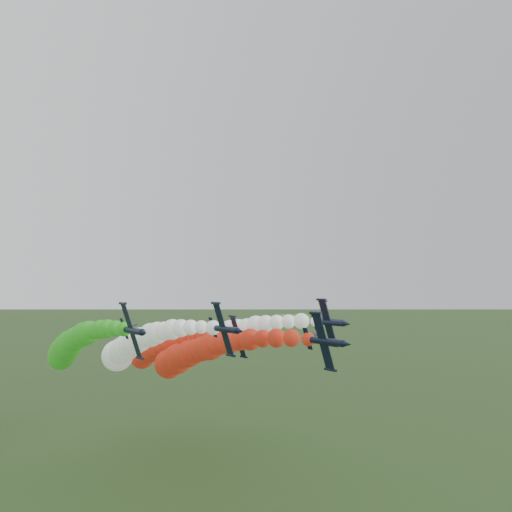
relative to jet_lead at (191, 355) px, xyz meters
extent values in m
cylinder|color=black|center=(-3.35, -45.49, 7.15)|extent=(1.24, 7.99, 1.24)
cone|color=black|center=(-3.35, -50.19, 7.15)|extent=(1.13, 1.60, 1.13)
cone|color=black|center=(-3.35, -41.14, 7.15)|extent=(1.13, 0.80, 1.13)
ellipsoid|color=black|center=(-3.02, -47.26, 7.27)|extent=(0.74, 1.67, 0.86)
cube|color=black|center=(-3.48, -45.67, 7.11)|extent=(2.86, 1.69, 8.09)
cylinder|color=black|center=(-4.86, -45.67, 11.14)|extent=(0.50, 2.31, 0.50)
cylinder|color=black|center=(-2.10, -45.67, 3.08)|extent=(0.50, 2.31, 0.50)
cube|color=black|center=(-2.39, -42.12, 7.48)|extent=(1.97, 1.33, 0.78)
cube|color=black|center=(-3.23, -42.12, 7.20)|extent=(1.17, 0.98, 3.22)
sphere|color=#B52614|center=(-3.35, -42.38, 7.15)|extent=(2.01, 2.01, 2.01)
sphere|color=#B52614|center=(-3.33, -38.54, 7.01)|extent=(2.67, 2.67, 2.67)
sphere|color=#B52614|center=(-3.25, -34.70, 6.71)|extent=(3.02, 3.02, 3.02)
sphere|color=#B52614|center=(-3.13, -30.86, 6.31)|extent=(2.92, 2.92, 2.92)
sphere|color=#B52614|center=(-2.95, -27.02, 5.82)|extent=(3.75, 3.75, 3.75)
sphere|color=#B52614|center=(-2.73, -23.18, 5.24)|extent=(3.53, 3.53, 3.53)
sphere|color=#B52614|center=(-2.46, -19.34, 4.60)|extent=(4.32, 4.32, 4.32)
sphere|color=#B52614|center=(-2.13, -15.50, 3.88)|extent=(4.07, 4.07, 4.07)
sphere|color=#B52614|center=(-1.76, -11.66, 3.10)|extent=(5.33, 5.33, 5.33)
sphere|color=#B52614|center=(-1.34, -7.82, 2.26)|extent=(5.02, 5.02, 5.02)
sphere|color=#B52614|center=(-0.87, -3.98, 1.37)|extent=(5.13, 5.13, 5.13)
sphere|color=#B52614|center=(-0.35, -0.14, 0.41)|extent=(5.84, 5.84, 5.84)
sphere|color=#B52614|center=(0.23, 3.70, -0.59)|extent=(5.72, 5.72, 5.72)
sphere|color=#B52614|center=(0.85, 7.54, -1.65)|extent=(6.91, 6.91, 6.91)
sphere|color=#B52614|center=(1.52, 11.38, -2.76)|extent=(6.49, 6.49, 6.49)
sphere|color=#B52614|center=(2.24, 15.22, -3.92)|extent=(7.11, 7.11, 7.11)
cylinder|color=black|center=(-11.46, -32.02, 8.34)|extent=(1.24, 7.99, 1.24)
cone|color=black|center=(-11.46, -36.73, 8.34)|extent=(1.13, 1.60, 1.13)
cone|color=black|center=(-11.46, -27.68, 8.34)|extent=(1.13, 0.80, 1.13)
ellipsoid|color=black|center=(-11.12, -33.80, 8.45)|extent=(0.74, 1.67, 0.86)
cube|color=black|center=(-11.58, -32.20, 8.29)|extent=(2.86, 1.69, 8.09)
cylinder|color=black|center=(-12.96, -32.20, 12.32)|extent=(0.50, 2.31, 0.50)
cylinder|color=black|center=(-10.21, -32.20, 4.26)|extent=(0.50, 2.31, 0.50)
cube|color=black|center=(-10.49, -28.65, 8.67)|extent=(1.97, 1.33, 0.78)
cube|color=black|center=(-11.33, -28.65, 8.38)|extent=(1.17, 0.98, 3.22)
sphere|color=white|center=(-11.46, -28.92, 8.34)|extent=(2.37, 2.37, 2.37)
sphere|color=white|center=(-11.43, -25.08, 8.19)|extent=(2.22, 2.22, 2.22)
sphere|color=white|center=(-11.36, -21.24, 7.90)|extent=(2.63, 2.63, 2.63)
sphere|color=white|center=(-11.23, -17.40, 7.49)|extent=(3.15, 3.15, 3.15)
sphere|color=white|center=(-11.06, -13.56, 7.00)|extent=(3.77, 3.77, 3.77)
sphere|color=white|center=(-10.84, -9.72, 6.43)|extent=(3.60, 3.60, 3.60)
sphere|color=white|center=(-10.56, -5.88, 5.78)|extent=(4.38, 4.38, 4.38)
sphere|color=white|center=(-10.24, -2.04, 5.07)|extent=(4.85, 4.85, 4.85)
sphere|color=white|center=(-9.87, 1.81, 4.29)|extent=(4.31, 4.31, 4.31)
sphere|color=white|center=(-9.44, 5.65, 3.45)|extent=(5.31, 5.31, 5.31)
sphere|color=white|center=(-8.97, 9.49, 2.55)|extent=(5.65, 5.65, 5.65)
sphere|color=white|center=(-8.45, 13.33, 1.60)|extent=(5.76, 5.76, 5.76)
sphere|color=white|center=(-7.88, 17.17, 0.59)|extent=(6.16, 6.16, 6.16)
sphere|color=white|center=(-7.26, 21.01, -0.47)|extent=(6.53, 6.53, 6.53)
sphere|color=white|center=(-6.59, 24.85, -1.58)|extent=(5.93, 5.93, 5.93)
sphere|color=white|center=(-5.87, 28.69, -2.74)|extent=(7.99, 7.99, 7.99)
cylinder|color=black|center=(8.54, -33.93, 8.65)|extent=(1.24, 7.99, 1.24)
cone|color=black|center=(8.54, -38.64, 8.65)|extent=(1.13, 1.60, 1.13)
cone|color=black|center=(8.54, -29.59, 8.65)|extent=(1.13, 0.80, 1.13)
ellipsoid|color=black|center=(8.88, -35.71, 8.76)|extent=(0.74, 1.67, 0.86)
cube|color=black|center=(8.41, -34.11, 8.60)|extent=(2.86, 1.69, 8.09)
cylinder|color=black|center=(7.04, -34.11, 12.63)|extent=(0.50, 2.31, 0.50)
cylinder|color=black|center=(9.79, -34.11, 4.57)|extent=(0.50, 2.31, 0.50)
cube|color=black|center=(9.51, -30.56, 8.98)|extent=(1.97, 1.33, 0.78)
cube|color=black|center=(8.67, -30.56, 8.69)|extent=(1.17, 0.98, 3.22)
sphere|color=white|center=(8.54, -30.83, 8.65)|extent=(1.80, 1.80, 1.80)
sphere|color=white|center=(8.56, -26.99, 8.50)|extent=(2.93, 2.93, 2.93)
sphere|color=white|center=(8.64, -23.15, 8.20)|extent=(2.72, 2.72, 2.72)
sphere|color=white|center=(8.76, -19.31, 7.80)|extent=(3.05, 3.05, 3.05)
sphere|color=white|center=(8.94, -15.47, 7.31)|extent=(3.53, 3.53, 3.53)
sphere|color=white|center=(9.16, -11.62, 6.74)|extent=(4.13, 4.13, 4.13)
sphere|color=white|center=(9.43, -7.78, 6.09)|extent=(3.82, 3.82, 3.82)
sphere|color=white|center=(9.76, -3.94, 5.37)|extent=(4.62, 4.62, 4.62)
sphere|color=white|center=(10.13, -0.10, 4.60)|extent=(5.30, 5.30, 5.30)
sphere|color=white|center=(10.55, 3.74, 3.76)|extent=(4.51, 4.51, 4.51)
sphere|color=white|center=(11.03, 7.58, 2.86)|extent=(5.35, 5.35, 5.35)
sphere|color=white|center=(11.55, 11.42, 1.90)|extent=(5.08, 5.08, 5.08)
sphere|color=white|center=(12.12, 15.26, 0.90)|extent=(6.45, 6.45, 6.45)
sphere|color=white|center=(12.74, 19.10, -0.16)|extent=(6.28, 6.28, 6.28)
sphere|color=white|center=(13.41, 22.94, -1.27)|extent=(6.24, 6.24, 6.24)
sphere|color=white|center=(14.13, 26.78, -2.43)|extent=(6.25, 6.25, 6.25)
cylinder|color=black|center=(-24.17, -27.06, 8.39)|extent=(1.24, 7.99, 1.24)
cone|color=black|center=(-24.17, -31.76, 8.39)|extent=(1.13, 1.60, 1.13)
cone|color=black|center=(-24.17, -22.71, 8.39)|extent=(1.13, 0.80, 1.13)
ellipsoid|color=black|center=(-23.83, -28.83, 8.51)|extent=(0.74, 1.67, 0.86)
cube|color=black|center=(-24.30, -27.23, 8.35)|extent=(2.86, 1.69, 8.09)
cylinder|color=black|center=(-25.67, -27.23, 12.38)|extent=(0.50, 2.31, 0.50)
cylinder|color=black|center=(-22.92, -27.23, 4.32)|extent=(0.50, 2.31, 0.50)
cube|color=black|center=(-23.20, -23.68, 8.72)|extent=(1.97, 1.33, 0.78)
cube|color=black|center=(-24.04, -23.68, 8.44)|extent=(1.17, 0.98, 3.22)
sphere|color=#28991D|center=(-24.17, -23.95, 8.39)|extent=(2.25, 2.25, 2.25)
sphere|color=#28991D|center=(-24.15, -20.11, 8.25)|extent=(2.49, 2.49, 2.49)
sphere|color=#28991D|center=(-24.07, -16.27, 7.95)|extent=(3.03, 3.03, 3.03)
sphere|color=#28991D|center=(-23.95, -12.43, 7.55)|extent=(3.26, 3.26, 3.26)
sphere|color=#28991D|center=(-23.77, -8.59, 7.06)|extent=(3.04, 3.04, 3.04)
sphere|color=#28991D|center=(-23.55, -4.75, 6.49)|extent=(4.22, 4.22, 4.22)
sphere|color=#28991D|center=(-23.28, -0.91, 5.84)|extent=(4.61, 4.61, 4.61)
sphere|color=#28991D|center=(-22.95, 2.93, 5.12)|extent=(4.06, 4.06, 4.06)
sphere|color=#28991D|center=(-22.58, 6.77, 4.34)|extent=(4.78, 4.78, 4.78)
sphere|color=#28991D|center=(-22.16, 10.61, 3.50)|extent=(4.60, 4.60, 4.60)
sphere|color=#28991D|center=(-21.68, 14.45, 2.61)|extent=(5.72, 5.72, 5.72)
sphere|color=#28991D|center=(-21.16, 18.30, 1.65)|extent=(6.04, 6.04, 6.04)
sphere|color=#28991D|center=(-20.59, 22.14, 0.65)|extent=(6.18, 6.18, 6.18)
sphere|color=#28991D|center=(-19.97, 25.98, -0.41)|extent=(6.48, 6.48, 6.48)
sphere|color=#28991D|center=(-19.30, 29.82, -1.52)|extent=(6.50, 6.50, 6.50)
sphere|color=#28991D|center=(-18.58, 33.66, -2.68)|extent=(6.37, 6.37, 6.37)
cylinder|color=black|center=(17.95, -24.20, 8.00)|extent=(1.24, 7.99, 1.24)
cone|color=black|center=(17.95, -28.90, 8.00)|extent=(1.13, 1.60, 1.13)
cone|color=black|center=(17.95, -19.85, 8.00)|extent=(1.13, 0.80, 1.13)
ellipsoid|color=black|center=(18.28, -25.97, 8.12)|extent=(0.74, 1.67, 0.86)
cube|color=black|center=(17.82, -24.37, 7.96)|extent=(2.86, 1.69, 8.09)
cylinder|color=black|center=(16.44, -24.37, 11.99)|extent=(0.50, 2.31, 0.50)
cylinder|color=black|center=(19.20, -24.37, 3.93)|extent=(0.50, 2.31, 0.50)
cube|color=black|center=(18.91, -20.83, 8.33)|extent=(1.97, 1.33, 0.78)
cube|color=black|center=(18.07, -20.83, 8.05)|extent=(1.17, 0.98, 3.22)
sphere|color=#28991D|center=(17.95, -21.09, 8.00)|extent=(2.15, 2.15, 2.15)
sphere|color=#28991D|center=(17.97, -17.25, 7.86)|extent=(2.38, 2.38, 2.38)
sphere|color=#28991D|center=(18.05, -13.41, 7.56)|extent=(2.56, 2.56, 2.56)
sphere|color=#28991D|center=(18.17, -9.57, 7.16)|extent=(3.16, 3.16, 3.16)
sphere|color=#28991D|center=(18.34, -5.73, 6.67)|extent=(3.25, 3.25, 3.25)
sphere|color=#28991D|center=(18.57, -1.89, 6.09)|extent=(4.13, 4.13, 4.13)
sphere|color=#28991D|center=(18.84, 1.95, 5.45)|extent=(4.10, 4.10, 4.10)
sphere|color=#28991D|center=(19.16, 5.79, 4.73)|extent=(4.72, 4.72, 4.72)
sphere|color=#28991D|center=(19.54, 9.63, 3.95)|extent=(4.87, 4.87, 4.87)
sphere|color=#28991D|center=(19.96, 13.47, 3.11)|extent=(5.07, 5.07, 5.07)
sphere|color=#28991D|center=(20.43, 17.31, 2.22)|extent=(4.72, 4.72, 4.72)
sphere|color=#28991D|center=(20.95, 21.15, 1.26)|extent=(6.44, 6.44, 6.44)
sphere|color=#28991D|center=(21.53, 24.99, 0.25)|extent=(6.65, 6.65, 6.65)
sphere|color=#28991D|center=(22.15, 28.84, -0.80)|extent=(6.57, 6.57, 6.57)
sphere|color=#28991D|center=(22.82, 32.68, -1.91)|extent=(7.17, 7.17, 7.17)
sphere|color=#28991D|center=(23.54, 36.52, -3.07)|extent=(6.20, 6.20, 6.20)
cylinder|color=black|center=(2.33, -15.25, 5.14)|extent=(1.24, 7.99, 1.24)
cone|color=black|center=(2.33, -19.95, 5.14)|extent=(1.13, 1.60, 1.13)
cone|color=black|center=(2.33, -10.90, 5.14)|extent=(1.13, 0.80, 1.13)
ellipsoid|color=black|center=(2.66, -17.03, 5.25)|extent=(0.74, 1.67, 0.86)
cube|color=black|center=(2.20, -15.43, 5.09)|extent=(2.86, 1.69, 8.09)
cylinder|color=black|center=(0.83, -15.43, 9.12)|extent=(0.50, 2.31, 0.50)
cylinder|color=black|center=(3.58, -15.43, 1.06)|extent=(0.50, 2.31, 0.50)
cube|color=black|center=(3.29, -11.88, 5.47)|extent=(1.97, 1.33, 0.78)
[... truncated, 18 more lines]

